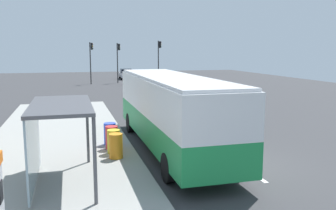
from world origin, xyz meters
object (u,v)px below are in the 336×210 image
object	(u,v)px
bus_shelter	(51,123)
traffic_light_median	(118,57)
recycling_bin_red	(112,137)
white_van	(157,81)
sedan_far	(126,74)
traffic_light_near_side	(159,55)
recycling_bin_blue	(110,134)
bus	(170,108)
sedan_near	(138,79)
recycling_bin_yellow	(114,141)
traffic_light_far_side	(91,56)
recycling_bin_orange	(116,146)

from	to	relation	value
bus_shelter	traffic_light_median	bearing A→B (deg)	79.26
recycling_bin_red	white_van	bearing A→B (deg)	70.80
sedan_far	traffic_light_median	size ratio (longest dim) A/B	0.87
traffic_light_near_side	recycling_bin_blue	bearing A→B (deg)	-107.88
bus	sedan_far	distance (m)	38.70
sedan_near	traffic_light_median	xyz separation A→B (m)	(-1.90, 3.61, 2.63)
bus	bus_shelter	bearing A→B (deg)	-145.11
sedan_far	recycling_bin_yellow	world-z (taller)	sedan_far
white_van	recycling_bin_yellow	xyz separation A→B (m)	(-6.40, -19.08, -0.69)
sedan_near	recycling_bin_blue	distance (m)	28.79
recycling_bin_yellow	traffic_light_median	distance (m)	33.49
sedan_far	traffic_light_median	xyz separation A→B (m)	(-1.90, -5.86, 2.63)
recycling_bin_yellow	bus_shelter	distance (m)	3.88
sedan_far	traffic_light_median	world-z (taller)	traffic_light_median
sedan_near	traffic_light_near_side	world-z (taller)	traffic_light_near_side
sedan_near	traffic_light_near_side	size ratio (longest dim) A/B	0.82
recycling_bin_red	bus_shelter	size ratio (longest dim) A/B	0.24
recycling_bin_yellow	traffic_light_far_side	bearing A→B (deg)	88.05
white_van	recycling_bin_yellow	distance (m)	20.14
sedan_far	recycling_bin_yellow	size ratio (longest dim) A/B	4.73
recycling_bin_yellow	sedan_far	bearing A→B (deg)	80.52
traffic_light_near_side	traffic_light_median	bearing A→B (deg)	162.57
recycling_bin_blue	white_van	bearing A→B (deg)	70.10
recycling_bin_red	traffic_light_near_side	bearing A→B (deg)	72.50
recycling_bin_orange	bus_shelter	world-z (taller)	bus_shelter
traffic_light_near_side	traffic_light_median	world-z (taller)	traffic_light_near_side
recycling_bin_red	sedan_near	bearing A→B (deg)	77.26
recycling_bin_blue	traffic_light_near_side	world-z (taller)	traffic_light_near_side
traffic_light_far_side	recycling_bin_blue	bearing A→B (deg)	-92.04
bus	recycling_bin_red	bearing A→B (deg)	174.00
sedan_near	recycling_bin_yellow	xyz separation A→B (m)	(-6.50, -29.44, -0.14)
sedan_far	recycling_bin_orange	world-z (taller)	sedan_far
recycling_bin_yellow	traffic_light_median	size ratio (longest dim) A/B	0.18
bus	sedan_near	bearing A→B (deg)	82.13
sedan_near	sedan_far	distance (m)	9.47
bus	recycling_bin_red	world-z (taller)	bus
sedan_near	recycling_bin_blue	bearing A→B (deg)	-103.05
traffic_light_far_side	sedan_near	bearing A→B (deg)	-27.51
bus	bus_shelter	distance (m)	5.74
traffic_light_near_side	traffic_light_far_side	xyz separation A→B (m)	(-8.60, 0.80, -0.13)
recycling_bin_yellow	bus_shelter	bearing A→B (deg)	-127.93
recycling_bin_orange	traffic_light_median	world-z (taller)	traffic_light_median
recycling_bin_red	bus_shelter	world-z (taller)	bus_shelter
recycling_bin_yellow	traffic_light_near_side	xyz separation A→B (m)	(9.69, 31.45, 2.94)
traffic_light_median	traffic_light_far_side	bearing A→B (deg)	-167.13
recycling_bin_orange	recycling_bin_red	xyz separation A→B (m)	(0.00, 1.40, 0.00)
white_van	recycling_bin_red	xyz separation A→B (m)	(-6.40, -18.38, -0.69)
sedan_near	sedan_far	world-z (taller)	same
white_van	recycling_bin_blue	distance (m)	18.82
bus	recycling_bin_red	distance (m)	2.77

